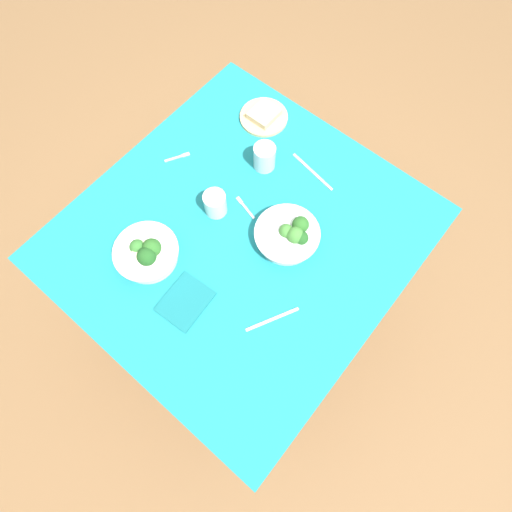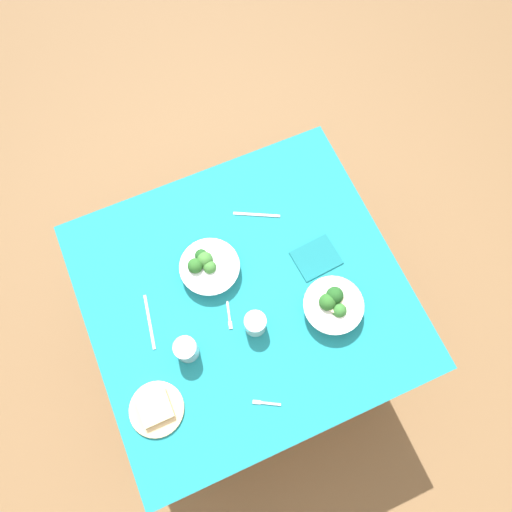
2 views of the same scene
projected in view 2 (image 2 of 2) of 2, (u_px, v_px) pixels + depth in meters
The scene contains 12 objects.
ground_plane at pixel (248, 333), 2.52m from camera, with size 6.00×6.00×0.00m, color brown.
dining_table at pixel (246, 302), 1.93m from camera, with size 1.15×1.09×0.75m.
broccoli_bowl_far at pixel (333, 306), 1.76m from camera, with size 0.22×0.22×0.11m.
broccoli_bowl_near at pixel (208, 267), 1.81m from camera, with size 0.22×0.22×0.09m.
bread_side_plate at pixel (156, 409), 1.66m from camera, with size 0.19×0.19×0.04m.
water_glass_center at pixel (255, 324), 1.73m from camera, with size 0.08×0.08×0.09m, color silver.
water_glass_side at pixel (186, 350), 1.70m from camera, with size 0.08×0.08×0.10m, color silver.
fork_by_far_bowl at pixel (229, 316), 1.78m from camera, with size 0.04×0.10×0.00m.
fork_by_near_bowl at pixel (265, 403), 1.68m from camera, with size 0.09×0.06×0.00m.
table_knife_left at pixel (257, 215), 1.92m from camera, with size 0.18×0.01×0.00m, color #B7B7BC.
table_knife_right at pixel (149, 322), 1.78m from camera, with size 0.20×0.01×0.00m, color #B7B7BC.
napkin_folded_upper at pixel (316, 258), 1.86m from camera, with size 0.16×0.13×0.01m, color #156870.
Camera 2 is at (0.16, 0.46, 2.50)m, focal length 34.63 mm.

